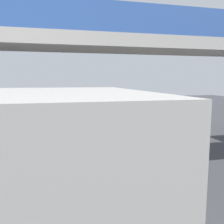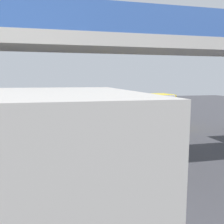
# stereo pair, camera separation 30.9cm
# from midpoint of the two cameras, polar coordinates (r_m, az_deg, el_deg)

# --- Properties ---
(ground) EXTENTS (80.00, 80.00, 0.00)m
(ground) POSITION_cam_midpoint_polar(r_m,az_deg,el_deg) (21.64, -0.04, -4.12)
(ground) COLOR #38383D
(city_bus) EXTENTS (11.54, 2.85, 3.15)m
(city_bus) POSITION_cam_midpoint_polar(r_m,az_deg,el_deg) (20.67, -1.37, 0.61)
(city_bus) COLOR yellow
(city_bus) RESTS_ON ground
(pedestrian) EXTENTS (0.38, 0.38, 1.79)m
(pedestrian) POSITION_cam_midpoint_polar(r_m,az_deg,el_deg) (16.95, -14.10, -4.62)
(pedestrian) COLOR #2D2D38
(pedestrian) RESTS_ON ground
(traffic_sign) EXTENTS (0.08, 0.60, 2.80)m
(traffic_sign) POSITION_cam_midpoint_polar(r_m,az_deg,el_deg) (24.06, -20.27, 1.15)
(traffic_sign) COLOR slate
(traffic_sign) RESTS_ON ground
(lane_dash_leftmost) EXTENTS (2.00, 0.20, 0.01)m
(lane_dash_leftmost) POSITION_cam_midpoint_polar(r_m,az_deg,el_deg) (26.88, 15.43, -2.06)
(lane_dash_leftmost) COLOR silver
(lane_dash_leftmost) RESTS_ON ground
(lane_dash_left) EXTENTS (2.00, 0.20, 0.01)m
(lane_dash_left) POSITION_cam_midpoint_polar(r_m,az_deg,el_deg) (25.18, 7.46, -2.50)
(lane_dash_left) COLOR silver
(lane_dash_left) RESTS_ON ground
(lane_dash_centre) EXTENTS (2.00, 0.20, 0.01)m
(lane_dash_centre) POSITION_cam_midpoint_polar(r_m,az_deg,el_deg) (24.03, -1.47, -2.93)
(lane_dash_centre) COLOR silver
(lane_dash_centre) RESTS_ON ground
(lane_dash_right) EXTENTS (2.00, 0.20, 0.01)m
(lane_dash_right) POSITION_cam_midpoint_polar(r_m,az_deg,el_deg) (23.51, -11.05, -3.30)
(lane_dash_right) COLOR silver
(lane_dash_right) RESTS_ON ground
(lane_dash_rightmost) EXTENTS (2.00, 0.20, 0.01)m
(lane_dash_rightmost) POSITION_cam_midpoint_polar(r_m,az_deg,el_deg) (23.67, -20.78, -3.60)
(lane_dash_rightmost) COLOR silver
(lane_dash_rightmost) RESTS_ON ground
(pedestrian_overpass) EXTENTS (25.39, 2.60, 7.26)m
(pedestrian_overpass) POSITION_cam_midpoint_polar(r_m,az_deg,el_deg) (11.27, 13.20, 12.30)
(pedestrian_overpass) COLOR #B2ADA5
(pedestrian_overpass) RESTS_ON ground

